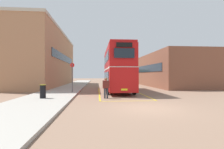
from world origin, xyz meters
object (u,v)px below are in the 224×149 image
object	(u,v)px
single_deck_bus	(125,76)
pedestrian_boarding	(106,86)
double_decker_bus	(117,69)
litter_bin	(43,91)
bus_stop_sign	(72,75)

from	to	relation	value
single_deck_bus	pedestrian_boarding	size ratio (longest dim) A/B	5.39
double_decker_bus	litter_bin	world-z (taller)	double_decker_bus
bus_stop_sign	pedestrian_boarding	bearing A→B (deg)	-52.46
double_decker_bus	single_deck_bus	size ratio (longest dim) A/B	1.21
single_deck_bus	pedestrian_boarding	bearing A→B (deg)	-102.33
single_deck_bus	litter_bin	bearing A→B (deg)	-110.90
pedestrian_boarding	bus_stop_sign	size ratio (longest dim) A/B	0.56
double_decker_bus	pedestrian_boarding	size ratio (longest dim) A/B	6.53
single_deck_bus	bus_stop_sign	distance (m)	24.53
single_deck_bus	bus_stop_sign	size ratio (longest dim) A/B	3.04
single_deck_bus	pedestrian_boarding	xyz separation A→B (m)	(-5.87, -26.88, -0.71)
double_decker_bus	single_deck_bus	xyz separation A→B (m)	(4.33, 21.10, -0.88)
double_decker_bus	bus_stop_sign	distance (m)	5.02
pedestrian_boarding	bus_stop_sign	bearing A→B (deg)	127.54
pedestrian_boarding	litter_bin	bearing A→B (deg)	-173.26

